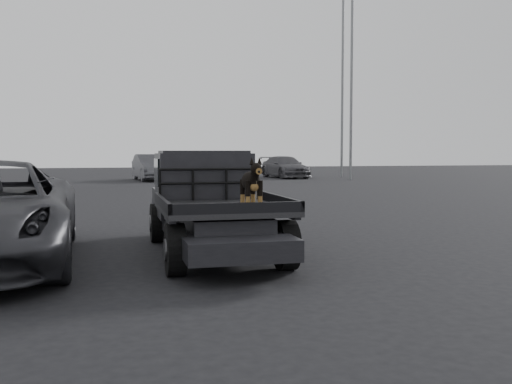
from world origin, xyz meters
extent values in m
plane|color=black|center=(0.00, 0.00, 0.00)|extent=(120.00, 120.00, 0.00)
imported|color=#45454A|center=(0.97, 28.45, 0.82)|extent=(2.29, 5.17, 1.65)
imported|color=#49484D|center=(10.24, 29.99, 0.74)|extent=(2.64, 5.33, 1.49)
cylinder|color=slate|center=(13.53, 26.30, 6.19)|extent=(0.18, 0.18, 12.39)
cylinder|color=slate|center=(14.71, 30.57, 6.54)|extent=(0.18, 0.18, 13.08)
camera|label=1|loc=(-1.51, -7.91, 1.77)|focal=40.00mm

